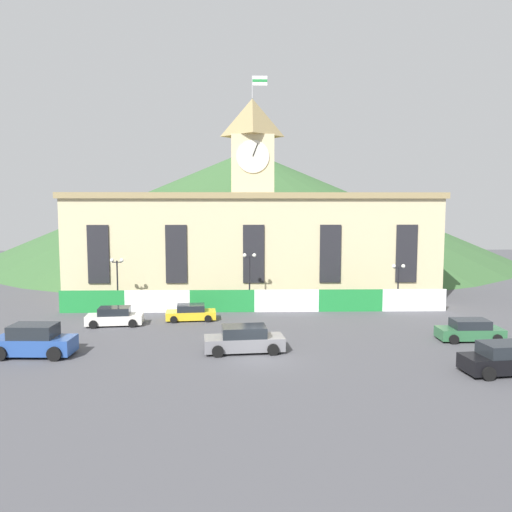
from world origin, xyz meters
TOP-DOWN VIEW (x-y plane):
  - ground_plane at (0.00, 0.00)m, footprint 160.00×160.00m
  - civic_building at (0.00, 23.80)m, footprint 38.70×12.37m
  - banner_fence at (0.00, 14.08)m, footprint 35.64×0.12m
  - hillside_backdrop at (0.00, 68.66)m, footprint 98.00×98.00m
  - street_lamp_far_right at (-12.75, 15.11)m, footprint 1.26×0.36m
  - street_lamp_left at (-0.44, 15.11)m, footprint 1.26×0.36m
  - street_lamp_right at (13.62, 15.11)m, footprint 1.26×0.36m
  - car_white_taxi at (-11.56, 9.20)m, footprint 4.66×2.49m
  - car_black_suv at (14.20, -3.28)m, footprint 5.10×2.81m
  - car_gray_pickup at (-0.97, 1.44)m, footprint 5.47×2.76m
  - car_blue_van at (-14.60, 0.80)m, footprint 5.17×2.53m
  - car_yellow_coupe at (-5.51, 10.90)m, footprint 4.35×2.44m
  - car_green_wagon at (15.42, 3.86)m, footprint 4.61×2.14m

SIDE VIEW (x-z plane):
  - ground_plane at x=0.00m, z-range 0.00..0.00m
  - car_yellow_coupe at x=-5.51m, z-range -0.05..1.30m
  - car_white_taxi at x=-11.56m, z-range -0.06..1.44m
  - car_green_wagon at x=15.42m, z-range -0.06..1.49m
  - car_gray_pickup at x=-0.97m, z-range -0.07..1.68m
  - car_black_suv at x=14.20m, z-range -0.07..1.73m
  - car_blue_van at x=-14.60m, z-range -0.09..2.01m
  - banner_fence at x=0.00m, z-range 0.00..2.07m
  - street_lamp_right at x=13.62m, z-range 1.03..5.31m
  - street_lamp_far_right at x=-12.75m, z-range 1.12..6.03m
  - street_lamp_left at x=-0.44m, z-range 1.18..6.52m
  - civic_building at x=0.00m, z-range -5.82..17.87m
  - hillside_backdrop at x=0.00m, z-range 0.00..20.72m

